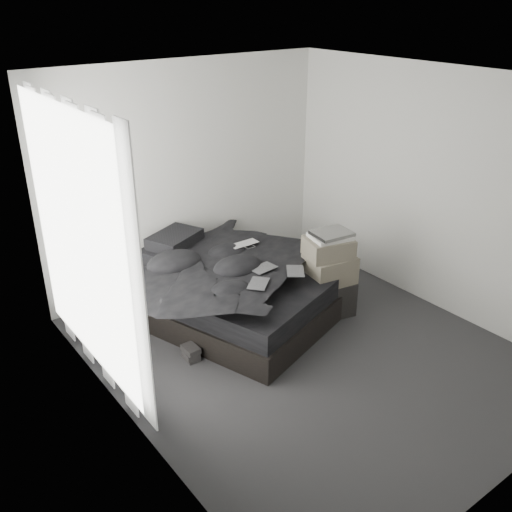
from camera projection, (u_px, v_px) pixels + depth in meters
floor at (305, 352)px, 5.64m from camera, size 3.60×4.20×0.01m
ceiling at (316, 80)px, 4.54m from camera, size 3.60×4.20×0.01m
wall_back at (189, 175)px, 6.61m from camera, size 3.60×0.01×2.60m
wall_left at (124, 289)px, 4.11m from camera, size 0.01×4.20×2.60m
wall_right at (436, 192)px, 6.07m from camera, size 0.01×4.20×2.60m
window_left at (79, 242)px, 4.75m from camera, size 0.02×2.00×2.30m
curtain_left at (85, 248)px, 4.80m from camera, size 0.06×2.12×2.48m
bed at (230, 304)px, 6.22m from camera, size 2.13×2.46×0.28m
mattress at (230, 284)px, 6.11m from camera, size 2.06×2.38×0.22m
duvet at (233, 265)px, 5.98m from camera, size 2.00×2.16×0.24m
pillow_lower at (170, 252)px, 6.42m from camera, size 0.72×0.59×0.14m
pillow_upper at (175, 239)px, 6.40m from camera, size 0.70×0.60×0.13m
laptop at (247, 240)px, 6.26m from camera, size 0.33×0.22×0.03m
comic_a at (258, 276)px, 5.48m from camera, size 0.31×0.30×0.01m
comic_b at (263, 261)px, 5.78m from camera, size 0.28×0.20×0.01m
comic_c at (296, 263)px, 5.72m from camera, size 0.30×0.31×0.01m
side_stand at (91, 309)px, 5.71m from camera, size 0.49×0.49×0.70m
papers at (88, 277)px, 5.56m from camera, size 0.33×0.31×0.01m
floor_books at (191, 353)px, 5.51m from camera, size 0.14×0.19×0.13m
box_lower at (327, 297)px, 6.26m from camera, size 0.61×0.53×0.39m
box_mid at (330, 269)px, 6.10m from camera, size 0.55×0.47×0.30m
box_upper at (329, 247)px, 6.00m from camera, size 0.56×0.50×0.21m
art_book_white at (330, 237)px, 5.95m from camera, size 0.47×0.41×0.04m
art_book_snake at (332, 233)px, 5.93m from camera, size 0.43×0.36×0.04m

